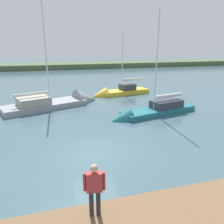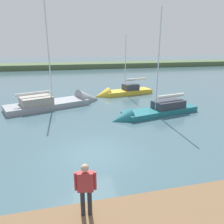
# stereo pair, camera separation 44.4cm
# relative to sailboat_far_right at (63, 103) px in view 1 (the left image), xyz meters

# --- Properties ---
(ground_plane) EXTENTS (200.00, 200.00, 0.00)m
(ground_plane) POSITION_rel_sailboat_far_right_xyz_m (-1.18, 10.68, -0.23)
(ground_plane) COLOR #42606B
(far_shoreline) EXTENTS (180.00, 8.00, 2.40)m
(far_shoreline) POSITION_rel_sailboat_far_right_xyz_m (-1.18, -35.94, -0.23)
(far_shoreline) COLOR #4C603D
(far_shoreline) RESTS_ON ground_plane
(sailboat_far_right) EXTENTS (9.62, 5.53, 10.52)m
(sailboat_far_right) POSITION_rel_sailboat_far_right_xyz_m (0.00, 0.00, 0.00)
(sailboat_far_right) COLOR gray
(sailboat_far_right) RESTS_ON ground_plane
(sailboat_inner_slip) EXTENTS (7.33, 3.15, 7.73)m
(sailboat_inner_slip) POSITION_rel_sailboat_far_right_xyz_m (-6.53, -3.11, -0.06)
(sailboat_inner_slip) COLOR gold
(sailboat_inner_slip) RESTS_ON ground_plane
(sailboat_outer_mooring) EXTENTS (8.32, 3.57, 9.35)m
(sailboat_outer_mooring) POSITION_rel_sailboat_far_right_xyz_m (-7.00, 5.16, -0.08)
(sailboat_outer_mooring) COLOR #1E6B75
(sailboat_outer_mooring) RESTS_ON ground_plane
(person_on_dock) EXTENTS (0.66, 0.30, 1.78)m
(person_on_dock) POSITION_rel_sailboat_far_right_xyz_m (-0.19, 15.89, 1.47)
(person_on_dock) COLOR #28282D
(person_on_dock) RESTS_ON dock_pier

